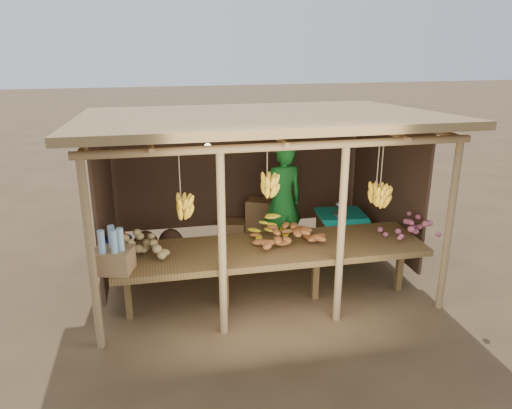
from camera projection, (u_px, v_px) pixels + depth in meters
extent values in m
plane|color=brown|center=(256.00, 271.00, 7.43)|extent=(60.00, 60.00, 0.00)
cylinder|color=#9D7C51|center=(91.00, 257.00, 5.28)|extent=(0.09, 0.09, 2.20)
cylinder|color=#9D7C51|center=(449.00, 228.00, 6.09)|extent=(0.09, 0.09, 2.20)
cylinder|color=#9D7C51|center=(110.00, 181.00, 8.06)|extent=(0.09, 0.09, 2.20)
cylinder|color=#9D7C51|center=(354.00, 168.00, 8.87)|extent=(0.09, 0.09, 2.20)
cylinder|color=#9D7C51|center=(222.00, 246.00, 5.55)|extent=(0.09, 0.09, 2.20)
cylinder|color=#9D7C51|center=(341.00, 237.00, 5.82)|extent=(0.09, 0.09, 2.20)
cylinder|color=#9D7C51|center=(285.00, 146.00, 5.33)|extent=(4.40, 0.09, 0.09)
cylinder|color=#9D7C51|center=(237.00, 109.00, 8.12)|extent=(4.40, 0.09, 0.09)
cube|color=olive|center=(256.00, 117.00, 6.70)|extent=(4.70, 3.50, 0.28)
cube|color=#473021|center=(238.00, 168.00, 8.41)|extent=(4.20, 0.04, 1.98)
cube|color=#473021|center=(104.00, 199.00, 6.82)|extent=(0.04, 2.40, 1.98)
cube|color=#473021|center=(386.00, 182.00, 7.63)|extent=(0.04, 2.40, 1.98)
cube|color=brown|center=(271.00, 250.00, 6.30)|extent=(3.90, 1.05, 0.08)
cube|color=brown|center=(128.00, 292.00, 6.08)|extent=(0.08, 0.08, 0.72)
cube|color=brown|center=(225.00, 283.00, 6.31)|extent=(0.08, 0.08, 0.72)
cube|color=brown|center=(315.00, 274.00, 6.55)|extent=(0.08, 0.08, 0.72)
cube|color=brown|center=(400.00, 266.00, 6.78)|extent=(0.08, 0.08, 0.72)
cylinder|color=navy|center=(117.00, 243.00, 6.22)|extent=(0.38, 0.38, 0.13)
cube|color=olive|center=(113.00, 260.00, 5.60)|extent=(0.49, 0.43, 0.26)
imported|color=#1A7827|center=(282.00, 201.00, 7.68)|extent=(0.74, 0.55, 1.84)
cube|color=brown|center=(340.00, 234.00, 8.02)|extent=(0.70, 0.61, 0.60)
cube|color=#0D9488|center=(341.00, 215.00, 7.92)|extent=(0.77, 0.68, 0.06)
cube|color=olive|center=(260.00, 229.00, 8.54)|extent=(0.53, 0.48, 0.35)
cube|color=olive|center=(260.00, 209.00, 8.43)|extent=(0.53, 0.48, 0.35)
cube|color=olive|center=(232.00, 231.00, 8.45)|extent=(0.53, 0.48, 0.35)
ellipsoid|color=#473021|center=(146.00, 245.00, 7.72)|extent=(0.42, 0.42, 0.57)
ellipsoid|color=#473021|center=(171.00, 243.00, 7.79)|extent=(0.42, 0.42, 0.57)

